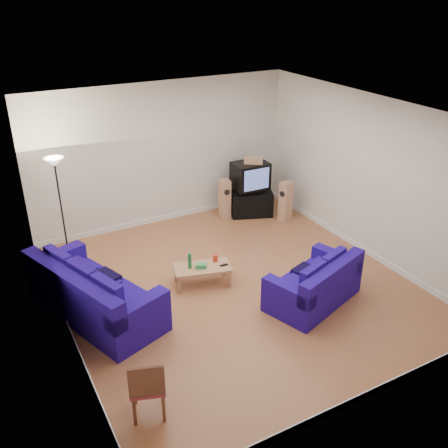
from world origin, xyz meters
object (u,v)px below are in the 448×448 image
coffee_table (202,269)px  tv_stand (252,203)px  television (250,175)px  sofa_three_seat (92,297)px  sofa_loveseat (316,286)px

coffee_table → tv_stand: (2.39, 2.18, -0.03)m
coffee_table → television: size_ratio=1.38×
sofa_three_seat → television: size_ratio=3.37×
coffee_table → tv_stand: tv_stand is taller
television → coffee_table: bearing=-135.1°
coffee_table → tv_stand: 3.23m
sofa_three_seat → sofa_loveseat: sofa_three_seat is taller
sofa_three_seat → tv_stand: 4.93m
sofa_three_seat → tv_stand: sofa_three_seat is taller
coffee_table → television: 3.31m
television → sofa_three_seat: bearing=-151.5°
sofa_loveseat → coffee_table: (-1.47, 1.45, -0.00)m
sofa_loveseat → coffee_table: sofa_loveseat is taller
tv_stand → sofa_three_seat: bearing=-132.2°
sofa_three_seat → coffee_table: (2.03, -0.00, -0.04)m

